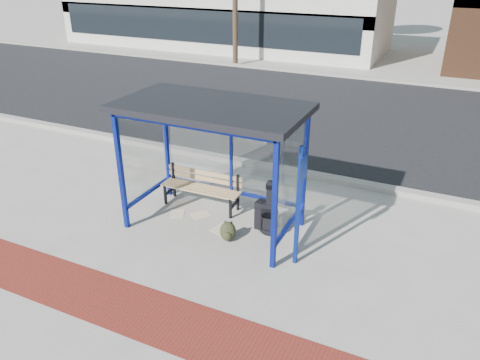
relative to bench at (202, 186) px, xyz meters
The scene contains 16 objects.
ground 0.97m from the bench, 45.30° to the right, with size 120.00×120.00×0.00m, color #B2ADA0.
brick_paver_strip 3.29m from the bench, 79.38° to the right, with size 60.00×1.00×0.01m, color maroon.
curb_near 2.40m from the bench, 75.29° to the left, with size 60.00×0.25×0.12m, color gray.
street_asphalt 7.43m from the bench, 85.35° to the left, with size 60.00×10.00×0.00m, color black.
curb_far 12.51m from the bench, 87.24° to the left, with size 60.00×0.25×0.12m, color gray.
far_sidewalk 14.41m from the bench, 87.61° to the left, with size 60.00×4.00×0.01m, color #B2ADA0.
bus_shelter 1.81m from the bench, 41.75° to the right, with size 3.30×1.80×2.42m.
storefront_white 19.36m from the bench, 115.79° to the left, with size 18.00×6.04×4.00m.
bench is the anchor object (origin of this frame).
guitar_bag 1.73m from the bench, 15.60° to the right, with size 0.39×0.15×1.05m.
suitcase 1.57m from the bench, 11.53° to the right, with size 0.38×0.27×0.63m.
backpack 1.44m from the bench, 41.75° to the right, with size 0.35×0.33×0.35m.
sign_post 2.74m from the bench, 24.25° to the right, with size 0.10×0.27×2.12m.
newspaper_a 0.60m from the bench, 66.55° to the right, with size 0.38×0.30×0.01m, color white.
newspaper_b 0.76m from the bench, 118.33° to the right, with size 0.36×0.28×0.01m, color white.
newspaper_c 1.13m from the bench, 39.33° to the right, with size 0.41×0.33×0.01m, color white.
Camera 1 is at (3.74, -6.81, 4.71)m, focal length 35.00 mm.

